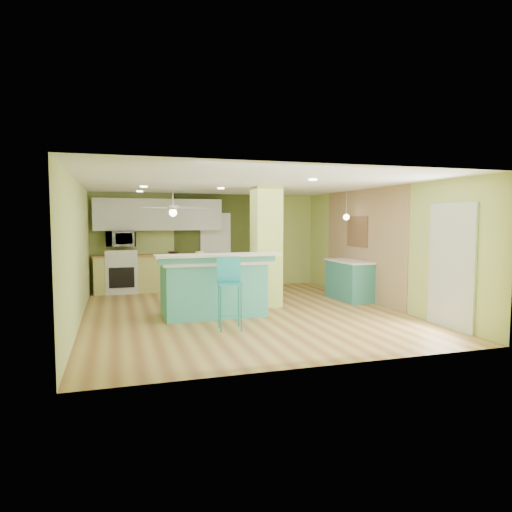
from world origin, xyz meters
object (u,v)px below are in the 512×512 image
(peninsula, at_px, (213,286))
(side_counter, at_px, (349,280))
(bar_stool, at_px, (229,281))
(fruit_bowl, at_px, (173,253))
(canister, at_px, (200,256))

(peninsula, height_order, side_counter, peninsula)
(bar_stool, distance_m, fruit_bowl, 4.42)
(peninsula, relative_size, bar_stool, 1.89)
(side_counter, bearing_deg, canister, -166.38)
(fruit_bowl, height_order, canister, canister)
(peninsula, relative_size, fruit_bowl, 7.95)
(side_counter, distance_m, canister, 3.75)
(side_counter, bearing_deg, bar_stool, -149.67)
(bar_stool, distance_m, side_counter, 3.81)
(peninsula, distance_m, fruit_bowl, 3.36)
(peninsula, distance_m, side_counter, 3.42)
(bar_stool, relative_size, fruit_bowl, 4.20)
(side_counter, relative_size, fruit_bowl, 4.85)
(fruit_bowl, bearing_deg, canister, -88.62)
(bar_stool, xyz_separation_m, canister, (-0.31, 1.05, 0.33))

